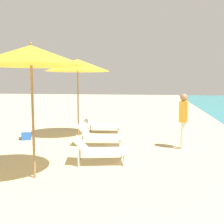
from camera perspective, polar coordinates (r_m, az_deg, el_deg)
umbrella_second at (r=5.45m, az=-16.50°, el=11.18°), size 2.06×2.06×2.62m
lounger_second_shoreside at (r=6.41m, az=-2.66°, el=-7.81°), size 1.32×0.91×0.61m
umbrella_farthest at (r=9.44m, az=-7.18°, el=9.60°), size 2.17×2.17×2.70m
lounger_farthest_shoreside at (r=10.26m, az=-1.99°, el=-2.75°), size 1.42×0.78×0.50m
lounger_farthest_inland at (r=8.12m, az=-2.69°, el=-4.84°), size 1.38×0.67×0.65m
person_walking_mid at (r=7.90m, az=14.63°, el=-0.78°), size 0.28×0.39×1.56m
cooler_box at (r=9.52m, az=-17.38°, el=-4.42°), size 0.51×0.61×0.32m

